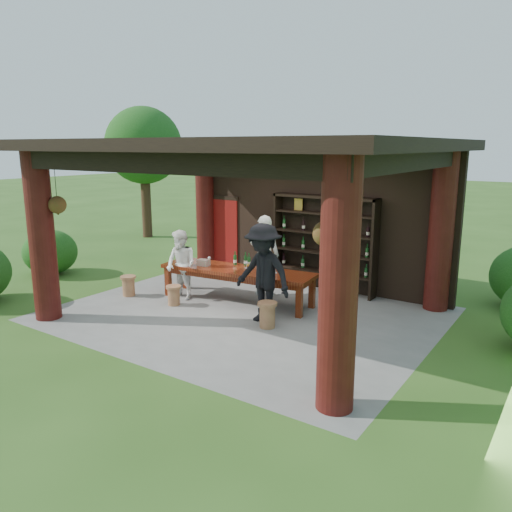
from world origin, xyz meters
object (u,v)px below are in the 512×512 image
Objects in this scene: host at (264,255)px; napkin_basket at (204,263)px; wine_shelf at (323,244)px; guest_woman at (181,265)px; stool_far_left at (128,285)px; tasting_table at (237,274)px; stool_near_right at (267,314)px; stool_near_left at (174,295)px; guest_man at (263,273)px.

napkin_basket is (-1.00, -0.97, -0.11)m from host.
guest_woman is at bearing -134.52° from wine_shelf.
tasting_table is at bearing 24.37° from stool_far_left.
stool_near_right is 0.32× the size of guest_woman.
tasting_table is at bearing 13.75° from napkin_basket.
wine_shelf is 3.68m from stool_near_left.
wine_shelf reaches higher than guest_man.
tasting_table reaches higher than stool_near_right.
host is at bearing 52.00° from guest_woman.
guest_man is (0.01, -2.60, -0.16)m from wine_shelf.
tasting_table is 1.84× the size of guest_man.
stool_far_left is 1.39m from guest_woman.
stool_near_right is at bearing -34.69° from tasting_table.
stool_far_left is at bearing -150.74° from napkin_basket.
tasting_table is at bearing 32.74° from guest_woman.
napkin_basket is (1.54, 0.86, 0.57)m from stool_far_left.
wine_shelf is at bearing 54.02° from guest_woman.
wine_shelf is 2.24m from tasting_table.
tasting_table is 1.45m from stool_near_left.
stool_near_left is (-2.16, -2.83, -0.91)m from wine_shelf.
host is at bearing 55.80° from stool_near_left.
tasting_table is 1.44m from guest_man.
stool_near_left is 0.74m from guest_woman.
host is 7.17× the size of napkin_basket.
wine_shelf is 4.64m from stool_far_left.
guest_man is at bearing 6.04° from stool_near_left.
guest_woman reaches higher than tasting_table.
stool_far_left is 3.60m from guest_man.
stool_near_left is 0.23× the size of host.
tasting_table is 8.32× the size of stool_near_left.
stool_near_left is (-0.99, -0.98, -0.41)m from tasting_table.
napkin_basket is at bearing 170.57° from guest_man.
stool_near_right is (2.42, -0.01, 0.03)m from stool_near_left.
stool_far_left is (-1.34, -0.07, 0.02)m from stool_near_left.
stool_near_left is 2.30m from guest_man.
wine_shelf reaches higher than stool_far_left.
stool_near_right is at bearing 100.12° from host.
host is (1.20, 1.76, 0.70)m from stool_near_left.
guest_man is at bearing 97.77° from host.
stool_near_left is at bearing -167.54° from guest_man.
guest_man reaches higher than stool_near_right.
napkin_basket is (0.38, 0.33, 0.04)m from guest_woman.
stool_near_left is 1.35m from stool_far_left.
wine_shelf is 5.18× the size of stool_near_right.
napkin_basket is at bearing -133.80° from wine_shelf.
guest_woman is (-2.60, 0.47, 0.52)m from stool_near_right.
tasting_table is 2.59m from stool_far_left.
wine_shelf is 2.85m from napkin_basket.
stool_far_left is at bearing -155.63° from tasting_table.
guest_man reaches higher than guest_woman.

